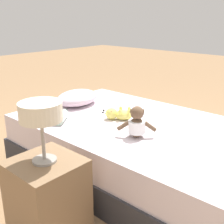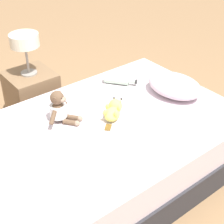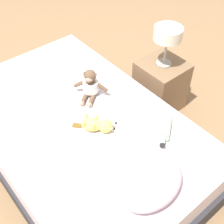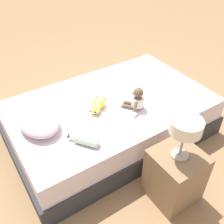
{
  "view_description": "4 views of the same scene",
  "coord_description": "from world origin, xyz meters",
  "px_view_note": "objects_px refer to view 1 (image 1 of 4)",
  "views": [
    {
      "loc": [
        -1.77,
        -1.29,
        1.3
      ],
      "look_at": [
        -0.19,
        0.12,
        0.58
      ],
      "focal_mm": 45.66,
      "sensor_mm": 36.0,
      "label": 1
    },
    {
      "loc": [
        1.59,
        -1.13,
        1.89
      ],
      "look_at": [
        -0.02,
        0.14,
        0.52
      ],
      "focal_mm": 56.26,
      "sensor_mm": 36.0,
      "label": 2
    },
    {
      "loc": [
        0.79,
        1.35,
        2.08
      ],
      "look_at": [
        -0.18,
        0.18,
        0.55
      ],
      "focal_mm": 48.25,
      "sensor_mm": 36.0,
      "label": 3
    },
    {
      "loc": [
        -1.8,
        1.16,
        2.01
      ],
      "look_at": [
        -0.23,
        0.13,
        0.53
      ],
      "focal_mm": 41.43,
      "sensor_mm": 36.0,
      "label": 4
    }
  ],
  "objects_px": {
    "plush_monkey": "(137,124)",
    "glass_bottle": "(61,117)",
    "nightstand": "(48,198)",
    "bed": "(138,149)",
    "pillow": "(77,98)",
    "plush_yellow_creature": "(119,114)",
    "bedside_lamp": "(41,114)"
  },
  "relations": [
    {
      "from": "pillow",
      "to": "plush_monkey",
      "type": "xyz_separation_m",
      "value": [
        -0.24,
        -0.91,
        0.02
      ]
    },
    {
      "from": "plush_yellow_creature",
      "to": "nightstand",
      "type": "xyz_separation_m",
      "value": [
        -0.9,
        -0.21,
        -0.26
      ]
    },
    {
      "from": "bedside_lamp",
      "to": "plush_yellow_creature",
      "type": "bearing_deg",
      "value": 12.96
    },
    {
      "from": "plush_monkey",
      "to": "bedside_lamp",
      "type": "bearing_deg",
      "value": 170.12
    },
    {
      "from": "nightstand",
      "to": "glass_bottle",
      "type": "bearing_deg",
      "value": 44.22
    },
    {
      "from": "pillow",
      "to": "plush_monkey",
      "type": "distance_m",
      "value": 0.94
    },
    {
      "from": "plush_monkey",
      "to": "glass_bottle",
      "type": "xyz_separation_m",
      "value": [
        -0.17,
        0.65,
        -0.06
      ]
    },
    {
      "from": "nightstand",
      "to": "bedside_lamp",
      "type": "distance_m",
      "value": 0.54
    },
    {
      "from": "plush_yellow_creature",
      "to": "bedside_lamp",
      "type": "distance_m",
      "value": 0.96
    },
    {
      "from": "plush_yellow_creature",
      "to": "glass_bottle",
      "type": "distance_m",
      "value": 0.48
    },
    {
      "from": "bed",
      "to": "pillow",
      "type": "height_order",
      "value": "pillow"
    },
    {
      "from": "plush_yellow_creature",
      "to": "bedside_lamp",
      "type": "relative_size",
      "value": 0.82
    },
    {
      "from": "bed",
      "to": "bedside_lamp",
      "type": "distance_m",
      "value": 1.1
    },
    {
      "from": "plush_monkey",
      "to": "glass_bottle",
      "type": "bearing_deg",
      "value": 104.2
    },
    {
      "from": "bed",
      "to": "plush_monkey",
      "type": "distance_m",
      "value": 0.43
    },
    {
      "from": "glass_bottle",
      "to": "nightstand",
      "type": "bearing_deg",
      "value": -135.78
    },
    {
      "from": "glass_bottle",
      "to": "nightstand",
      "type": "height_order",
      "value": "glass_bottle"
    },
    {
      "from": "bed",
      "to": "plush_monkey",
      "type": "height_order",
      "value": "plush_monkey"
    },
    {
      "from": "bed",
      "to": "bedside_lamp",
      "type": "bearing_deg",
      "value": -178.34
    },
    {
      "from": "plush_monkey",
      "to": "nightstand",
      "type": "distance_m",
      "value": 0.78
    },
    {
      "from": "pillow",
      "to": "bed",
      "type": "bearing_deg",
      "value": -90.41
    },
    {
      "from": "plush_monkey",
      "to": "glass_bottle",
      "type": "height_order",
      "value": "plush_monkey"
    },
    {
      "from": "plush_yellow_creature",
      "to": "glass_bottle",
      "type": "bearing_deg",
      "value": 137.4
    },
    {
      "from": "pillow",
      "to": "bedside_lamp",
      "type": "xyz_separation_m",
      "value": [
        -0.95,
        -0.78,
        0.26
      ]
    },
    {
      "from": "nightstand",
      "to": "pillow",
      "type": "bearing_deg",
      "value": 39.52
    },
    {
      "from": "pillow",
      "to": "bedside_lamp",
      "type": "relative_size",
      "value": 1.38
    },
    {
      "from": "plush_monkey",
      "to": "glass_bottle",
      "type": "distance_m",
      "value": 0.68
    },
    {
      "from": "bed",
      "to": "pillow",
      "type": "xyz_separation_m",
      "value": [
        0.01,
        0.76,
        0.31
      ]
    },
    {
      "from": "glass_bottle",
      "to": "plush_yellow_creature",
      "type": "bearing_deg",
      "value": -42.6
    },
    {
      "from": "bed",
      "to": "plush_yellow_creature",
      "type": "distance_m",
      "value": 0.34
    },
    {
      "from": "bed",
      "to": "nightstand",
      "type": "height_order",
      "value": "nightstand"
    },
    {
      "from": "pillow",
      "to": "bedside_lamp",
      "type": "height_order",
      "value": "bedside_lamp"
    }
  ]
}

